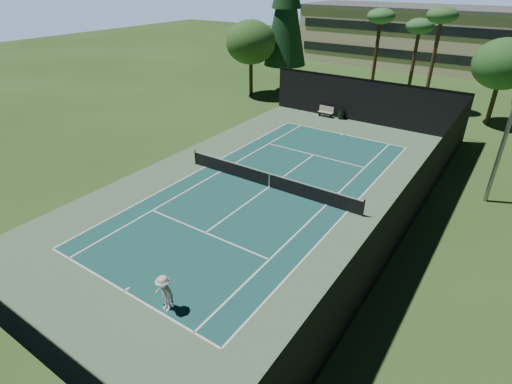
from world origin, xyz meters
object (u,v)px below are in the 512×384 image
tennis_ball_a (95,265)px  tennis_ball_b (242,162)px  player (164,294)px  tennis_net (269,180)px  tennis_ball_c (281,178)px  trash_bin (341,114)px  tennis_ball_d (229,154)px  park_bench (326,111)px

tennis_ball_a → tennis_ball_b: bearing=94.9°
player → tennis_net: bearing=108.1°
tennis_ball_c → trash_bin: (-1.85, 14.24, 0.44)m
tennis_net → tennis_ball_a: (-2.62, -11.48, -0.53)m
tennis_ball_d → trash_bin: trash_bin is taller
tennis_ball_b → tennis_ball_d: bearing=158.7°
player → tennis_ball_b: (-6.11, 13.73, -0.85)m
player → tennis_ball_b: player is taller
tennis_ball_a → tennis_ball_d: tennis_ball_d is taller
tennis_ball_b → trash_bin: 13.73m
player → tennis_ball_d: (-7.82, 14.39, -0.84)m
tennis_net → park_bench: bearing=102.3°
tennis_ball_a → tennis_ball_b: (-1.16, 13.62, -0.00)m
player → tennis_ball_c: bearing=106.8°
tennis_ball_a → park_bench: size_ratio=0.04×
tennis_ball_a → park_bench: (-0.78, 27.07, 0.52)m
tennis_ball_a → trash_bin: (0.76, 27.20, 0.45)m
tennis_ball_b → trash_bin: (1.92, 13.59, 0.45)m
tennis_net → trash_bin: tennis_net is taller
tennis_ball_d → park_bench: size_ratio=0.05×
tennis_net → player: player is taller
player → tennis_ball_c: size_ratio=24.06×
tennis_ball_a → park_bench: park_bench is taller
player → tennis_ball_a: 5.03m
tennis_ball_c → trash_bin: 14.37m
tennis_ball_a → tennis_ball_b: 13.67m
tennis_net → tennis_ball_c: tennis_net is taller
tennis_ball_b → park_bench: bearing=88.4°
player → trash_bin: (-4.19, 27.31, -0.40)m
tennis_net → player: bearing=-78.6°
tennis_net → tennis_ball_d: 6.18m
player → tennis_ball_b: 15.05m
park_bench → trash_bin: 1.54m
tennis_ball_c → tennis_ball_d: 5.63m
player → trash_bin: size_ratio=1.85×
park_bench → tennis_ball_a: bearing=-88.4°
player → tennis_ball_c: player is taller
tennis_net → trash_bin: (-1.86, 15.73, -0.08)m
tennis_ball_d → park_bench: (2.09, 12.78, 0.51)m
tennis_net → trash_bin: size_ratio=13.65×
tennis_net → park_bench: 15.95m
tennis_ball_b → park_bench: 13.47m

